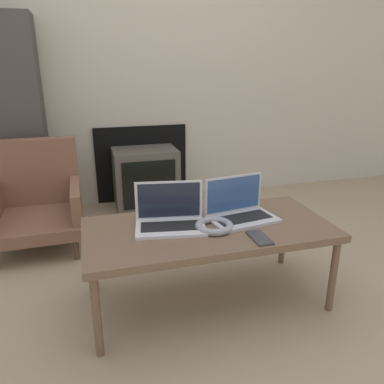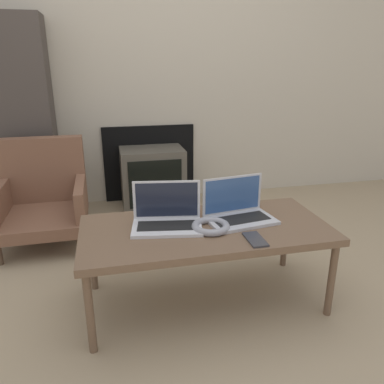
% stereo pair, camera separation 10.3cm
% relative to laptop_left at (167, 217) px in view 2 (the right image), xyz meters
% --- Properties ---
extents(ground_plane, '(14.00, 14.00, 0.00)m').
position_rel_laptop_left_xyz_m(ground_plane, '(0.18, -0.20, -0.47)').
color(ground_plane, '#998466').
extents(wall_back, '(7.00, 0.08, 2.60)m').
position_rel_laptop_left_xyz_m(wall_back, '(0.18, 1.63, 0.81)').
color(wall_back, '#B7AD99').
rests_on(wall_back, ground_plane).
extents(table, '(1.21, 0.57, 0.42)m').
position_rel_laptop_left_xyz_m(table, '(0.18, -0.05, -0.08)').
color(table, brown).
rests_on(table, ground_plane).
extents(laptop_left, '(0.36, 0.26, 0.21)m').
position_rel_laptop_left_xyz_m(laptop_left, '(0.00, 0.00, 0.00)').
color(laptop_left, silver).
rests_on(laptop_left, table).
extents(laptop_right, '(0.36, 0.26, 0.21)m').
position_rel_laptop_left_xyz_m(laptop_right, '(0.37, 0.00, 0.00)').
color(laptop_right, '#B2B2B7').
rests_on(laptop_right, table).
extents(headphones, '(0.19, 0.19, 0.03)m').
position_rel_laptop_left_xyz_m(headphones, '(0.20, -0.09, -0.03)').
color(headphones, gray).
rests_on(headphones, table).
extents(phone, '(0.07, 0.15, 0.01)m').
position_rel_laptop_left_xyz_m(phone, '(0.36, -0.25, -0.04)').
color(phone, '#333338').
rests_on(phone, table).
extents(tv, '(0.53, 0.38, 0.51)m').
position_rel_laptop_left_xyz_m(tv, '(0.10, 1.39, -0.22)').
color(tv, '#4C473D').
rests_on(tv, ground_plane).
extents(armchair, '(0.58, 0.63, 0.69)m').
position_rel_laptop_left_xyz_m(armchair, '(-0.72, 0.95, -0.16)').
color(armchair, brown).
rests_on(armchair, ground_plane).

